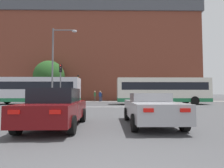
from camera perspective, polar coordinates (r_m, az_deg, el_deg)
stop_line_strip at (r=17.62m, az=-0.93°, el=-7.48°), size 7.99×0.30×0.01m
far_pavement at (r=29.65m, az=-0.85°, el=-5.67°), size 68.88×2.50×0.01m
brick_civic_building at (r=39.53m, az=-4.90°, el=8.92°), size 41.19×13.76×20.67m
car_saloon_left at (r=7.46m, az=-17.75°, el=-7.35°), size 2.07×4.30×1.56m
car_roadster_right at (r=7.83m, az=12.42°, el=-7.82°), size 2.02×4.34×1.37m
bus_crossing_lead at (r=22.62m, az=16.05°, el=-1.99°), size 11.19×2.75×3.23m
bus_crossing_trailing at (r=24.03m, az=-24.79°, el=-1.79°), size 11.89×2.71×3.30m
traffic_light_near_left at (r=18.63m, az=-16.48°, el=1.81°), size 0.26×0.31×4.33m
traffic_light_far_left at (r=29.81m, az=-10.99°, el=0.09°), size 0.26×0.31×4.43m
street_lamp_junction at (r=18.17m, az=-17.58°, el=7.82°), size 2.45×0.36×7.79m
pedestrian_waiting at (r=29.89m, az=-3.55°, el=-3.91°), size 0.45×0.34×1.57m
pedestrian_walking_east at (r=29.34m, az=-5.63°, el=-3.66°), size 0.35×0.45×1.77m
pedestrian_walking_west at (r=28.85m, az=-3.91°, el=-3.67°), size 0.43×0.29×1.78m
tree_by_building at (r=31.40m, az=-19.83°, el=2.33°), size 5.11×5.11×6.90m
tree_kerbside at (r=35.52m, az=-16.15°, el=1.84°), size 4.08×4.08×6.47m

